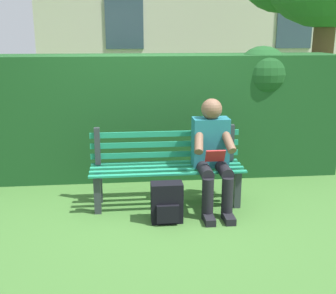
% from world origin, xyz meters
% --- Properties ---
extents(ground, '(60.00, 60.00, 0.00)m').
position_xyz_m(ground, '(0.00, 0.00, 0.00)').
color(ground, '#3D6B2D').
extents(park_bench, '(1.63, 0.46, 0.84)m').
position_xyz_m(park_bench, '(0.00, -0.07, 0.43)').
color(park_bench, '#2D3338').
rests_on(park_bench, ground).
extents(person_seated, '(0.44, 0.73, 1.16)m').
position_xyz_m(person_seated, '(-0.47, 0.10, 0.61)').
color(person_seated, '#1E6672').
rests_on(person_seated, ground).
extents(hedge_backdrop, '(4.93, 0.83, 1.66)m').
position_xyz_m(hedge_backdrop, '(0.12, -1.12, 0.82)').
color(hedge_backdrop, '#19471E').
rests_on(hedge_backdrop, ground).
extents(backpack, '(0.31, 0.24, 0.40)m').
position_xyz_m(backpack, '(0.04, 0.42, 0.20)').
color(backpack, black).
rests_on(backpack, ground).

